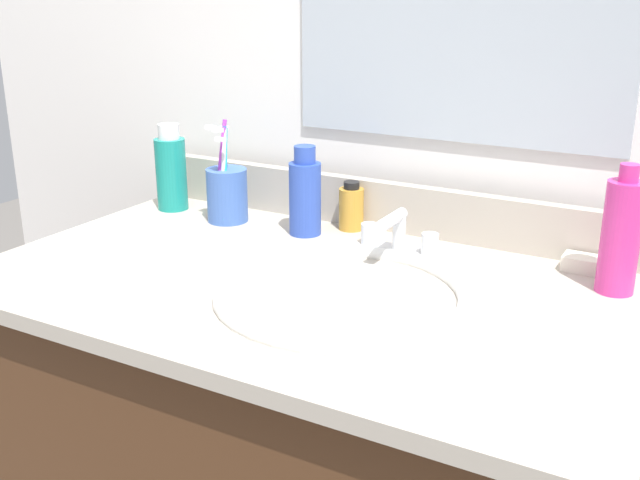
{
  "coord_description": "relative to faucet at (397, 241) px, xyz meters",
  "views": [
    {
      "loc": [
        0.55,
        -0.93,
        1.17
      ],
      "look_at": [
        0.02,
        0.0,
        0.81
      ],
      "focal_mm": 42.55,
      "sensor_mm": 36.0,
      "label": 1
    }
  ],
  "objects": [
    {
      "name": "backsplash",
      "position": [
        -0.08,
        0.13,
        0.02
      ],
      "size": [
        1.03,
        0.02,
        0.09
      ],
      "primitive_type": "cube",
      "color": "#B2A899",
      "rests_on": "countertop"
    },
    {
      "name": "sink_basin",
      "position": [
        0.0,
        -0.19,
        -0.06
      ],
      "size": [
        0.38,
        0.38,
        0.11
      ],
      "color": "white",
      "rests_on": "countertop"
    },
    {
      "name": "faucet",
      "position": [
        0.0,
        0.0,
        0.0
      ],
      "size": [
        0.16,
        0.1,
        0.08
      ],
      "color": "silver",
      "rests_on": "countertop"
    },
    {
      "name": "bottle_oil_amber",
      "position": [
        -0.14,
        0.1,
        0.01
      ],
      "size": [
        0.05,
        0.05,
        0.09
      ],
      "color": "gold",
      "rests_on": "countertop"
    },
    {
      "name": "bottle_shampoo_blue",
      "position": [
        -0.2,
        0.03,
        0.05
      ],
      "size": [
        0.06,
        0.06,
        0.16
      ],
      "color": "#2D4CB2",
      "rests_on": "countertop"
    },
    {
      "name": "bottle_soap_pink",
      "position": [
        0.34,
        0.02,
        0.06
      ],
      "size": [
        0.06,
        0.06,
        0.19
      ],
      "color": "#D8338C",
      "rests_on": "countertop"
    },
    {
      "name": "bottle_mouthwash_teal",
      "position": [
        -0.51,
        0.04,
        0.05
      ],
      "size": [
        0.06,
        0.06,
        0.17
      ],
      "color": "teal",
      "rests_on": "countertop"
    },
    {
      "name": "back_wall",
      "position": [
        -0.08,
        0.19,
        -0.11
      ],
      "size": [
        2.13,
        0.04,
        1.3
      ],
      "primitive_type": "cube",
      "color": "white",
      "rests_on": "ground_plane"
    },
    {
      "name": "countertop",
      "position": [
        -0.08,
        -0.17,
        -0.04
      ],
      "size": [
        1.03,
        0.61,
        0.02
      ],
      "primitive_type": "cube",
      "color": "#B2A899",
      "rests_on": "vanity_cabinet"
    },
    {
      "name": "soap_bar",
      "position": [
        0.28,
        0.09,
        -0.02
      ],
      "size": [
        0.06,
        0.04,
        0.02
      ],
      "primitive_type": "cube",
      "color": "white",
      "rests_on": "countertop"
    },
    {
      "name": "cup_blue_plastic",
      "position": [
        -0.37,
        0.03,
        0.03
      ],
      "size": [
        0.08,
        0.08,
        0.2
      ],
      "color": "#3F66B7",
      "rests_on": "countertop"
    }
  ]
}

